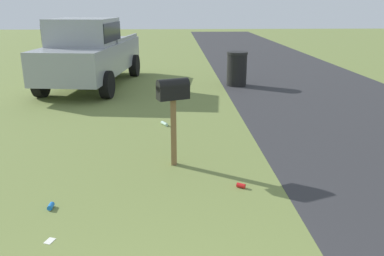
# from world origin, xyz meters

# --- Properties ---
(mailbox) EXTENTS (0.37, 0.53, 1.41)m
(mailbox) POSITION_xyz_m (4.86, -0.11, 1.13)
(mailbox) COLOR brown
(mailbox) RESTS_ON ground
(pickup_truck) EXTENTS (5.46, 2.63, 2.09)m
(pickup_truck) POSITION_xyz_m (11.27, 2.46, 1.10)
(pickup_truck) COLOR #93999E
(pickup_truck) RESTS_ON ground
(trash_bin) EXTENTS (0.65, 0.65, 1.06)m
(trash_bin) POSITION_xyz_m (11.20, -2.10, 0.54)
(trash_bin) COLOR black
(trash_bin) RESTS_ON ground
(litter_wrapper_midfield_b) EXTENTS (0.14, 0.12, 0.01)m
(litter_wrapper_midfield_b) POSITION_xyz_m (2.75, 1.26, 0.00)
(litter_wrapper_midfield_b) COLOR silver
(litter_wrapper_midfield_b) RESTS_ON ground
(litter_can_far_scatter) EXTENTS (0.12, 0.07, 0.07)m
(litter_can_far_scatter) POSITION_xyz_m (3.48, 1.46, 0.03)
(litter_can_far_scatter) COLOR blue
(litter_can_far_scatter) RESTS_ON ground
(litter_can_near_hydrant) EXTENTS (0.12, 0.14, 0.07)m
(litter_can_near_hydrant) POSITION_xyz_m (3.96, -1.06, 0.03)
(litter_can_near_hydrant) COLOR red
(litter_can_near_hydrant) RESTS_ON ground
(litter_bottle_midfield_a) EXTENTS (0.23, 0.17, 0.07)m
(litter_bottle_midfield_a) POSITION_xyz_m (7.02, 0.10, 0.04)
(litter_bottle_midfield_a) COLOR #B2D8BF
(litter_bottle_midfield_a) RESTS_ON ground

